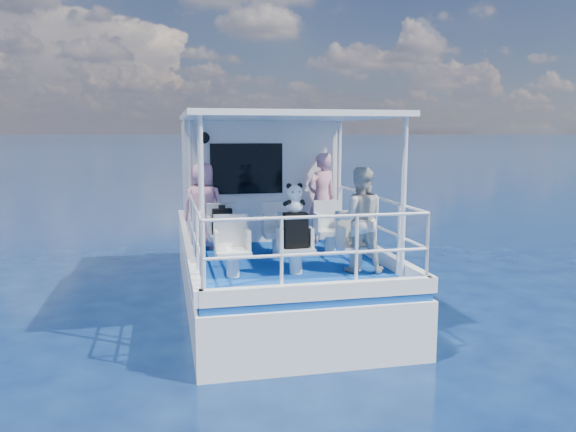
{
  "coord_description": "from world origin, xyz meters",
  "views": [
    {
      "loc": [
        -1.78,
        -8.7,
        2.89
      ],
      "look_at": [
        0.04,
        -0.4,
        1.63
      ],
      "focal_mm": 35.0,
      "sensor_mm": 36.0,
      "label": 1
    }
  ],
  "objects_px": {
    "passenger_port_fwd": "(204,206)",
    "passenger_stbd_aft": "(359,220)",
    "panda": "(294,198)",
    "backpack_center": "(296,230)"
  },
  "relations": [
    {
      "from": "passenger_stbd_aft",
      "to": "panda",
      "type": "distance_m",
      "value": 1.0
    },
    {
      "from": "passenger_stbd_aft",
      "to": "backpack_center",
      "type": "relative_size",
      "value": 3.04
    },
    {
      "from": "backpack_center",
      "to": "panda",
      "type": "distance_m",
      "value": 0.46
    },
    {
      "from": "backpack_center",
      "to": "panda",
      "type": "bearing_deg",
      "value": 128.77
    },
    {
      "from": "passenger_stbd_aft",
      "to": "backpack_center",
      "type": "xyz_separation_m",
      "value": [
        -0.93,
        0.05,
        -0.13
      ]
    },
    {
      "from": "passenger_port_fwd",
      "to": "passenger_stbd_aft",
      "type": "bearing_deg",
      "value": 154.61
    },
    {
      "from": "backpack_center",
      "to": "panda",
      "type": "height_order",
      "value": "panda"
    },
    {
      "from": "passenger_stbd_aft",
      "to": "backpack_center",
      "type": "distance_m",
      "value": 0.94
    },
    {
      "from": "passenger_port_fwd",
      "to": "panda",
      "type": "height_order",
      "value": "passenger_port_fwd"
    },
    {
      "from": "backpack_center",
      "to": "panda",
      "type": "xyz_separation_m",
      "value": [
        -0.01,
        0.02,
        0.45
      ]
    }
  ]
}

